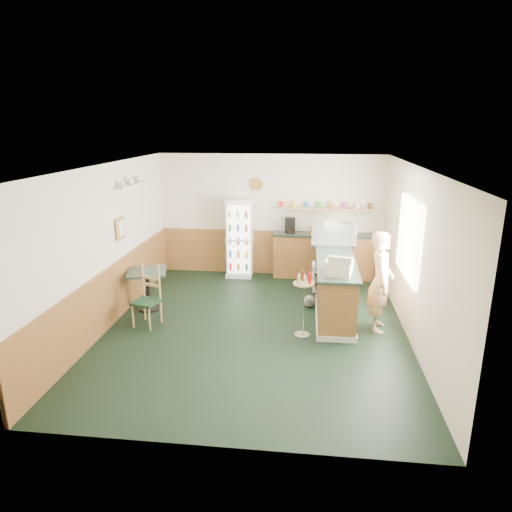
# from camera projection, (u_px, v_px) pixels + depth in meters

# --- Properties ---
(ground) EXTENTS (6.00, 6.00, 0.00)m
(ground) POSITION_uv_depth(u_px,v_px,m) (255.00, 327.00, 7.73)
(ground) COLOR black
(ground) RESTS_ON ground
(room_envelope) EXTENTS (5.04, 6.02, 2.72)m
(room_envelope) POSITION_uv_depth(u_px,v_px,m) (247.00, 230.00, 8.03)
(room_envelope) COLOR beige
(room_envelope) RESTS_ON ground
(service_counter) EXTENTS (0.68, 3.01, 1.01)m
(service_counter) POSITION_uv_depth(u_px,v_px,m) (334.00, 284.00, 8.48)
(service_counter) COLOR olive
(service_counter) RESTS_ON ground
(back_counter) EXTENTS (2.24, 0.42, 1.69)m
(back_counter) POSITION_uv_depth(u_px,v_px,m) (323.00, 254.00, 10.12)
(back_counter) COLOR olive
(back_counter) RESTS_ON ground
(drinks_fridge) EXTENTS (0.57, 0.51, 1.74)m
(drinks_fridge) POSITION_uv_depth(u_px,v_px,m) (240.00, 238.00, 10.18)
(drinks_fridge) COLOR white
(drinks_fridge) RESTS_ON ground
(display_case) EXTENTS (0.86, 0.45, 0.49)m
(display_case) POSITION_uv_depth(u_px,v_px,m) (334.00, 234.00, 8.94)
(display_case) COLOR silver
(display_case) RESTS_ON service_counter
(cash_register) EXTENTS (0.49, 0.51, 0.23)m
(cash_register) POSITION_uv_depth(u_px,v_px,m) (339.00, 267.00, 7.26)
(cash_register) COLOR beige
(cash_register) RESTS_ON service_counter
(shopkeeper) EXTENTS (0.46, 0.60, 1.68)m
(shopkeeper) POSITION_uv_depth(u_px,v_px,m) (381.00, 282.00, 7.45)
(shopkeeper) COLOR tan
(shopkeeper) RESTS_ON ground
(condiment_stand) EXTENTS (0.34, 0.34, 1.06)m
(condiment_stand) POSITION_uv_depth(u_px,v_px,m) (303.00, 296.00, 7.27)
(condiment_stand) COLOR silver
(condiment_stand) RESTS_ON ground
(newspaper_rack) EXTENTS (0.09, 0.46, 0.54)m
(newspaper_rack) POSITION_uv_depth(u_px,v_px,m) (314.00, 277.00, 8.72)
(newspaper_rack) COLOR black
(newspaper_rack) RESTS_ON ground
(cafe_table) EXTENTS (0.85, 0.85, 0.76)m
(cafe_table) POSITION_uv_depth(u_px,v_px,m) (148.00, 282.00, 8.35)
(cafe_table) COLOR black
(cafe_table) RESTS_ON ground
(cafe_chair) EXTENTS (0.48, 0.48, 1.05)m
(cafe_chair) POSITION_uv_depth(u_px,v_px,m) (147.00, 293.00, 7.76)
(cafe_chair) COLOR black
(cafe_chair) RESTS_ON ground
(dog_doorstop) EXTENTS (0.22, 0.29, 0.27)m
(dog_doorstop) POSITION_uv_depth(u_px,v_px,m) (309.00, 301.00, 8.57)
(dog_doorstop) COLOR gray
(dog_doorstop) RESTS_ON ground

